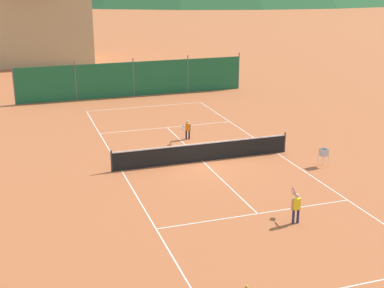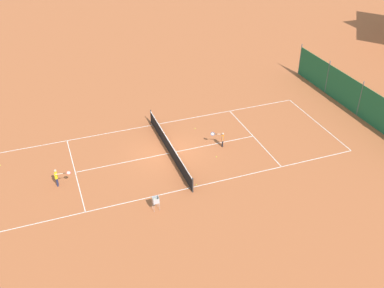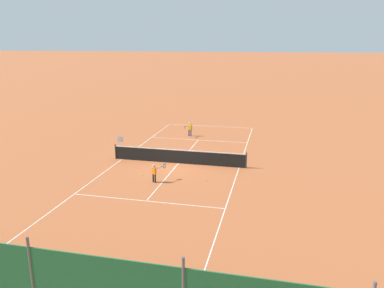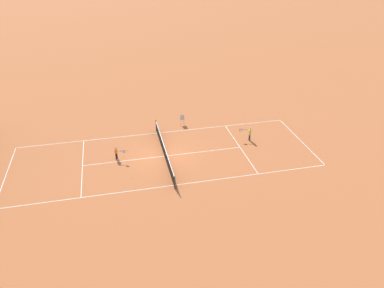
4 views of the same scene
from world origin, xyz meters
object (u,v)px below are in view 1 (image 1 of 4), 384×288
object	(u,v)px
tennis_ball_by_net_right	(142,149)
tennis_ball_mid_court	(212,141)
tennis_ball_far_corner	(271,150)
tennis_net	(203,152)
alpine_chalet	(27,4)
tennis_ball_near_corner	(247,286)
player_near_service	(187,128)
player_near_baseline	(296,205)
ball_hopper	(324,154)

from	to	relation	value
tennis_ball_by_net_right	tennis_ball_mid_court	bearing A→B (deg)	0.28
tennis_ball_far_corner	tennis_ball_mid_court	bearing A→B (deg)	135.31
tennis_net	tennis_ball_by_net_right	xyz separation A→B (m)	(-2.45, 2.81, -0.47)
tennis_ball_by_net_right	tennis_ball_far_corner	xyz separation A→B (m)	(6.44, -2.36, 0.00)
tennis_ball_far_corner	alpine_chalet	world-z (taller)	alpine_chalet
tennis_net	tennis_ball_near_corner	world-z (taller)	tennis_net
tennis_ball_by_net_right	tennis_ball_near_corner	distance (m)	13.75
player_near_service	tennis_ball_mid_court	size ratio (longest dim) A/B	16.58
player_near_baseline	player_near_service	bearing A→B (deg)	93.02
ball_hopper	tennis_ball_far_corner	bearing A→B (deg)	113.60
tennis_ball_by_net_right	tennis_ball_mid_court	world-z (taller)	same
tennis_ball_mid_court	tennis_ball_far_corner	distance (m)	3.39
ball_hopper	player_near_service	bearing A→B (deg)	127.96
tennis_ball_near_corner	alpine_chalet	world-z (taller)	alpine_chalet
tennis_ball_far_corner	ball_hopper	bearing A→B (deg)	-66.40
player_near_service	tennis_ball_near_corner	bearing A→B (deg)	-101.22
player_near_service	tennis_ball_far_corner	bearing A→B (deg)	-42.45
tennis_ball_near_corner	tennis_ball_mid_court	world-z (taller)	same
tennis_net	ball_hopper	world-z (taller)	tennis_net
player_near_baseline	tennis_ball_near_corner	xyz separation A→B (m)	(-3.50, -3.39, -0.67)
tennis_ball_far_corner	tennis_ball_by_net_right	bearing A→B (deg)	159.85
tennis_ball_near_corner	tennis_net	bearing A→B (deg)	77.16
player_near_service	player_near_baseline	world-z (taller)	player_near_baseline
tennis_ball_by_net_right	tennis_ball_near_corner	world-z (taller)	same
player_near_service	alpine_chalet	size ratio (longest dim) A/B	0.08
tennis_ball_by_net_right	tennis_ball_far_corner	size ratio (longest dim) A/B	1.00
player_near_baseline	tennis_ball_near_corner	distance (m)	4.92
player_near_service	tennis_ball_mid_court	xyz separation A→B (m)	(1.16, -0.89, -0.61)
tennis_ball_near_corner	ball_hopper	size ratio (longest dim) A/B	0.07
player_near_baseline	tennis_ball_by_net_right	world-z (taller)	player_near_baseline
player_near_service	player_near_baseline	size ratio (longest dim) A/B	0.91
tennis_ball_near_corner	tennis_ball_mid_court	distance (m)	14.36
alpine_chalet	player_near_baseline	bearing A→B (deg)	-79.89
tennis_ball_far_corner	ball_hopper	xyz separation A→B (m)	(1.30, -2.99, 0.62)
tennis_ball_mid_court	tennis_ball_near_corner	bearing A→B (deg)	-106.48
tennis_ball_by_net_right	tennis_ball_near_corner	xyz separation A→B (m)	(-0.04, -13.75, 0.00)
tennis_net	tennis_ball_mid_court	world-z (taller)	tennis_net
tennis_ball_by_net_right	alpine_chalet	size ratio (longest dim) A/B	0.01
tennis_net	player_near_service	world-z (taller)	player_near_service
tennis_net	tennis_ball_far_corner	distance (m)	4.04
tennis_ball_by_net_right	alpine_chalet	bearing A→B (deg)	97.32
player_near_service	tennis_ball_near_corner	size ratio (longest dim) A/B	16.58
player_near_baseline	alpine_chalet	distance (m)	43.72
player_near_service	tennis_ball_by_net_right	xyz separation A→B (m)	(-2.87, -0.91, -0.61)
tennis_ball_mid_court	tennis_net	bearing A→B (deg)	-119.18
tennis_net	player_near_service	distance (m)	3.74
tennis_net	tennis_ball_by_net_right	size ratio (longest dim) A/B	139.09
tennis_ball_near_corner	tennis_ball_far_corner	bearing A→B (deg)	60.34
player_near_baseline	tennis_ball_by_net_right	xyz separation A→B (m)	(-3.46, 10.35, -0.67)
tennis_ball_near_corner	tennis_ball_far_corner	world-z (taller)	same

